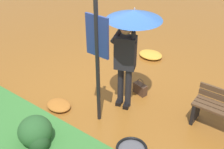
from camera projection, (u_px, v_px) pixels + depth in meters
The scene contains 7 objects.
ground_plane at pixel (112, 99), 5.78m from camera, with size 18.00×18.00×0.00m, color brown.
person_with_umbrella at pixel (130, 35), 4.79m from camera, with size 0.96×0.96×2.04m.
info_sign_post at pixel (97, 51), 4.51m from camera, with size 0.44×0.07×2.30m.
handbag at pixel (140, 89), 5.89m from camera, with size 0.33×0.21×0.37m.
shrub_cluster at pixel (36, 133), 4.61m from camera, with size 0.63×0.57×0.52m.
leaf_pile_near_person at pixel (59, 105), 5.53m from camera, with size 0.52×0.41×0.11m.
leaf_pile_by_bench at pixel (151, 55), 7.29m from camera, with size 0.63×0.50×0.14m.
Camera 1 is at (2.71, -3.71, 3.54)m, focal length 44.51 mm.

